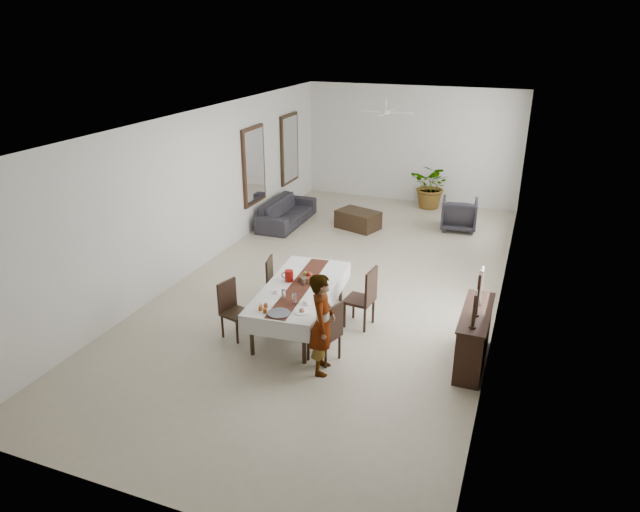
{
  "coord_description": "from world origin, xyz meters",
  "views": [
    {
      "loc": [
        3.27,
        -9.69,
        4.75
      ],
      "look_at": [
        0.05,
        -1.27,
        1.05
      ],
      "focal_mm": 32.0,
      "sensor_mm": 36.0,
      "label": 1
    }
  ],
  "objects_px": {
    "sofa": "(287,212)",
    "woman": "(322,324)",
    "sideboard_body": "(474,338)",
    "dining_table_top": "(300,288)",
    "red_pitcher": "(289,276)"
  },
  "relations": [
    {
      "from": "dining_table_top",
      "to": "red_pitcher",
      "type": "relative_size",
      "value": 12.0
    },
    {
      "from": "woman",
      "to": "sideboard_body",
      "type": "bearing_deg",
      "value": -76.4
    },
    {
      "from": "sofa",
      "to": "woman",
      "type": "bearing_deg",
      "value": -152.24
    },
    {
      "from": "dining_table_top",
      "to": "sideboard_body",
      "type": "height_order",
      "value": "sideboard_body"
    },
    {
      "from": "woman",
      "to": "sideboard_body",
      "type": "height_order",
      "value": "woman"
    },
    {
      "from": "red_pitcher",
      "to": "dining_table_top",
      "type": "bearing_deg",
      "value": -26.47
    },
    {
      "from": "dining_table_top",
      "to": "woman",
      "type": "bearing_deg",
      "value": -58.52
    },
    {
      "from": "red_pitcher",
      "to": "sofa",
      "type": "relative_size",
      "value": 0.09
    },
    {
      "from": "woman",
      "to": "sideboard_body",
      "type": "relative_size",
      "value": 1.1
    },
    {
      "from": "dining_table_top",
      "to": "sofa",
      "type": "bearing_deg",
      "value": 112.0
    },
    {
      "from": "dining_table_top",
      "to": "woman",
      "type": "xyz_separation_m",
      "value": [
        0.82,
        -1.13,
        0.08
      ]
    },
    {
      "from": "woman",
      "to": "sofa",
      "type": "xyz_separation_m",
      "value": [
        -3.19,
        5.89,
        -0.46
      ]
    },
    {
      "from": "dining_table_top",
      "to": "woman",
      "type": "relative_size",
      "value": 1.48
    },
    {
      "from": "red_pitcher",
      "to": "woman",
      "type": "relative_size",
      "value": 0.12
    },
    {
      "from": "sofa",
      "to": "sideboard_body",
      "type": "bearing_deg",
      "value": -133.91
    }
  ]
}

